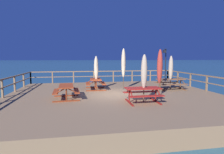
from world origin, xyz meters
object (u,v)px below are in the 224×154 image
Objects in this scene: patio_umbrella_short_back at (144,72)px; patio_umbrella_short_mid at (171,68)px; patio_umbrella_tall_front at (96,68)px; patio_umbrella_tall_mid_left at (123,63)px; patio_umbrella_short_front at (160,67)px; picnic_table_mid_centre at (170,82)px; lamp_post_hooked at (165,60)px; picnic_table_front_left at (143,92)px; picnic_table_front_right at (66,89)px; picnic_table_mid_left at (96,82)px.

patio_umbrella_short_mid is at bearing 45.78° from patio_umbrella_short_back.
patio_umbrella_tall_mid_left is (2.02, -0.02, 0.36)m from patio_umbrella_tall_front.
patio_umbrella_short_mid is 5.42m from patio_umbrella_tall_front.
patio_umbrella_short_front is (-1.87, -2.20, 0.21)m from patio_umbrella_short_mid.
patio_umbrella_tall_mid_left reaches higher than patio_umbrella_short_mid.
picnic_table_mid_centre is 4.52m from lamp_post_hooked.
picnic_table_front_left is 1.02m from patio_umbrella_short_back.
picnic_table_mid_centre is 7.51m from picnic_table_front_right.
picnic_table_mid_centre is 1.00m from patio_umbrella_short_mid.
picnic_table_front_left and picnic_table_mid_centre have the same top height.
picnic_table_mid_left is at bearing 138.42° from patio_umbrella_short_front.
lamp_post_hooked is at bearing 61.45° from patio_umbrella_short_front.
patio_umbrella_tall_front is 2.05m from patio_umbrella_tall_mid_left.
picnic_table_front_right is at bearing -146.14° from lamp_post_hooked.
patio_umbrella_short_mid is at bearing -110.65° from lamp_post_hooked.
patio_umbrella_tall_front reaches higher than picnic_table_mid_left.
picnic_table_mid_left is 3.35m from picnic_table_front_right.
picnic_table_front_left is 0.74× the size of patio_umbrella_tall_front.
patio_umbrella_short_back is at bearing -122.88° from lamp_post_hooked.
picnic_table_front_right is at bearing -145.31° from patio_umbrella_tall_mid_left.
patio_umbrella_short_mid is (7.24, 1.86, 1.01)m from picnic_table_front_right.
patio_umbrella_short_mid is 1.01× the size of patio_umbrella_tall_front.
picnic_table_mid_left is at bearing 117.14° from patio_umbrella_short_back.
picnic_table_front_right is at bearing -123.51° from picnic_table_mid_left.
patio_umbrella_short_back is 4.17m from patio_umbrella_tall_mid_left.
lamp_post_hooked is (4.84, 3.16, 0.20)m from patio_umbrella_tall_mid_left.
patio_umbrella_short_back is (0.07, 0.03, 1.02)m from picnic_table_front_left.
picnic_table_mid_left and picnic_table_front_right have the same top height.
patio_umbrella_short_mid is at bearing -9.77° from picnic_table_mid_left.
patio_umbrella_short_front is at bearing -130.32° from patio_umbrella_short_mid.
picnic_table_front_left is 4.22m from picnic_table_front_right.
patio_umbrella_short_back is at bearing -88.53° from patio_umbrella_tall_mid_left.
picnic_table_front_left and picnic_table_mid_left have the same top height.
picnic_table_mid_left is 2.47m from patio_umbrella_tall_mid_left.
picnic_table_front_left is 0.72× the size of patio_umbrella_short_back.
picnic_table_mid_centre is at bearing -13.68° from patio_umbrella_tall_mid_left.
patio_umbrella_short_mid reaches higher than picnic_table_front_right.
patio_umbrella_tall_front is (0.05, -0.06, 0.99)m from picnic_table_mid_left.
patio_umbrella_short_back is (4.02, -1.44, 1.02)m from picnic_table_front_right.
lamp_post_hooked reaches higher than picnic_table_front_left.
patio_umbrella_short_mid reaches higher than picnic_table_front_left.
picnic_table_mid_left is 4.87m from patio_umbrella_short_front.
picnic_table_front_left is 8.91m from lamp_post_hooked.
patio_umbrella_short_back is at bearing -134.22° from patio_umbrella_short_mid.
patio_umbrella_tall_front is at bearing 116.99° from patio_umbrella_short_back.
patio_umbrella_short_front reaches higher than picnic_table_front_right.
patio_umbrella_tall_front is at bearing -155.39° from lamp_post_hooked.
picnic_table_front_left is 0.60× the size of patio_umbrella_tall_mid_left.
lamp_post_hooked reaches higher than patio_umbrella_short_back.
patio_umbrella_short_mid reaches higher than picnic_table_mid_centre.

